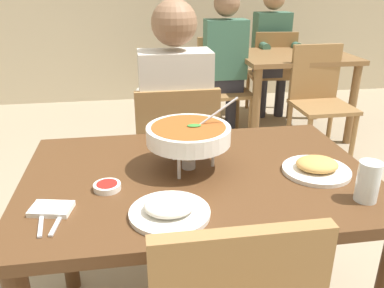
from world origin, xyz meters
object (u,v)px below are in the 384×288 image
curry_bowl (189,135)px  chair_bg_left (272,69)px  patron_bg_left (272,45)px  patron_bg_middle (224,57)px  diner_main (175,112)px  rice_plate (170,209)px  drink_glass (368,183)px  chair_bg_middle (222,82)px  chair_bg_right (319,95)px  dining_table_main (198,201)px  appetizer_plate (317,167)px  dining_table_far (293,69)px  chair_diner_main (176,155)px  sauce_dish (107,186)px  chair_bg_corner (215,70)px

curry_bowl → chair_bg_left: size_ratio=0.37×
patron_bg_left → patron_bg_middle: same height
diner_main → rice_plate: 1.00m
rice_plate → patron_bg_left: bearing=65.5°
curry_bowl → drink_glass: 0.60m
drink_glass → patron_bg_left: 3.13m
chair_bg_middle → chair_bg_right: (0.69, -0.54, 0.00)m
diner_main → dining_table_main: bearing=-90.0°
appetizer_plate → patron_bg_left: bearing=73.6°
dining_table_main → chair_bg_left: size_ratio=1.37×
appetizer_plate → dining_table_far: appetizer_plate is taller
chair_diner_main → diner_main: size_ratio=0.69×
chair_bg_right → chair_bg_middle: bearing=141.6°
chair_bg_right → sauce_dish: bearing=-132.1°
drink_glass → chair_bg_right: bearing=67.7°
appetizer_plate → drink_glass: bearing=-71.5°
drink_glass → sauce_dish: bearing=166.4°
curry_bowl → patron_bg_middle: bearing=73.5°
diner_main → chair_bg_middle: size_ratio=1.46×
drink_glass → chair_bg_corner: chair_bg_corner is taller
sauce_dish → dining_table_far: 2.76m
diner_main → sauce_dish: size_ratio=14.56×
dining_table_far → chair_bg_right: chair_bg_right is taller
chair_diner_main → chair_bg_left: (1.24, 2.00, 0.00)m
diner_main → sauce_dish: 0.86m
rice_plate → chair_diner_main: bearing=82.3°
drink_glass → patron_bg_middle: 2.47m
sauce_dish → drink_glass: bearing=-13.6°
curry_bowl → drink_glass: curry_bowl is taller
chair_diner_main → chair_bg_middle: (0.61, 1.55, 0.00)m
chair_bg_left → chair_bg_right: 0.99m
drink_glass → chair_bg_left: bearing=75.6°
rice_plate → appetizer_plate: 0.58m
dining_table_main → dining_table_far: same height
chair_diner_main → patron_bg_left: patron_bg_left is taller
chair_diner_main → patron_bg_middle: size_ratio=0.69×
chair_diner_main → rice_plate: (-0.13, -0.96, 0.27)m
curry_bowl → appetizer_plate: curry_bowl is taller
patron_bg_left → sauce_dish: bearing=-118.9°
curry_bowl → patron_bg_middle: 2.25m
chair_bg_middle → chair_bg_right: same height
chair_bg_left → patron_bg_middle: bearing=-141.7°
chair_bg_right → chair_bg_corner: bearing=121.6°
patron_bg_middle → curry_bowl: bearing=-106.5°
patron_bg_middle → diner_main: bearing=-112.6°
chair_diner_main → patron_bg_left: bearing=58.8°
curry_bowl → dining_table_main: bearing=-59.1°
curry_bowl → chair_bg_middle: 2.33m
dining_table_main → dining_table_far: (1.26, 2.20, -0.02)m
chair_diner_main → chair_bg_right: 1.64m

